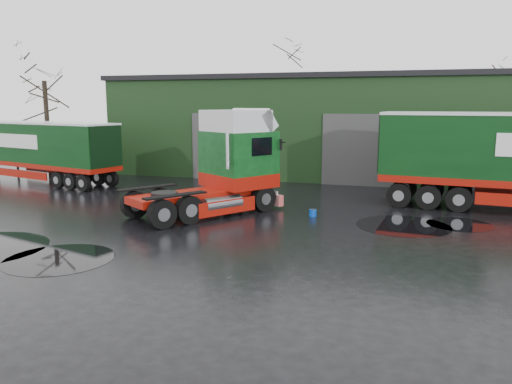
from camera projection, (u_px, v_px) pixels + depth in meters
ground at (247, 252)px, 15.53m from camera, size 100.00×100.00×0.00m
warehouse at (368, 125)px, 33.25m from camera, size 32.40×12.40×6.30m
hero_tractor at (200, 163)px, 20.38m from camera, size 6.37×7.45×4.34m
trailer_left at (40, 152)px, 29.23m from camera, size 11.66×5.22×3.55m
wash_bucket at (313, 213)px, 20.40m from camera, size 0.32×0.32×0.29m
tree_left at (46, 109)px, 30.97m from camera, size 4.40×4.40×8.50m
tree_back_a at (286, 102)px, 44.69m from camera, size 4.40×4.40×9.50m
tree_back_b at (479, 114)px, 40.28m from camera, size 4.40×4.40×7.50m
puddle_0 at (59, 259)px, 14.79m from camera, size 3.21×3.21×0.01m
puddle_1 at (460, 224)px, 19.02m from camera, size 2.45×2.45×0.01m
puddle_4 at (403, 226)px, 18.82m from camera, size 3.52×3.52×0.01m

